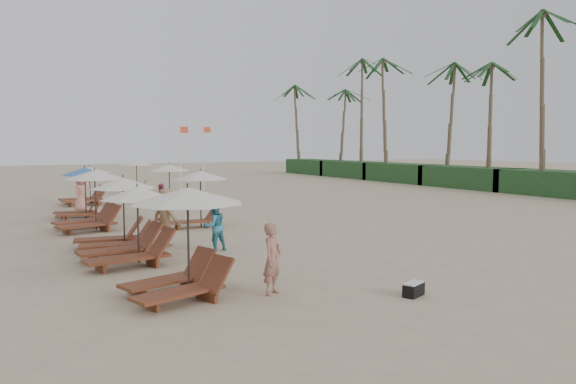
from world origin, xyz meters
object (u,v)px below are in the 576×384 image
beachgoer_near (272,259)px  beachgoer_far_b (81,193)px  inland_station_0 (197,192)px  flag_pole_near (181,156)px  lounger_station_1 (126,231)px  lounger_station_0 (178,240)px  lounger_station_2 (115,218)px  beachgoer_mid_b (167,217)px  inland_station_2 (134,172)px  duffel_bag (414,289)px  inland_station_1 (167,179)px  beachgoer_far_a (162,202)px  lounger_station_3 (88,202)px  beachgoer_mid_a (214,226)px  lounger_station_5 (84,187)px  lounger_station_4 (80,194)px

beachgoer_near → beachgoer_far_b: beachgoer_far_b is taller
inland_station_0 → flag_pole_near: 13.34m
lounger_station_1 → flag_pole_near: 19.86m
lounger_station_0 → flag_pole_near: (7.04, 22.26, 1.31)m
beachgoer_far_b → flag_pole_near: 8.71m
lounger_station_2 → beachgoer_mid_b: lounger_station_2 is taller
beachgoer_far_b → lounger_station_0: bearing=-141.2°
inland_station_2 → duffel_bag: (-0.54, -28.50, -1.27)m
inland_station_0 → inland_station_2: size_ratio=1.02×
inland_station_0 → flag_pole_near: (3.38, 12.85, 1.17)m
inland_station_1 → beachgoer_far_b: size_ratio=1.44×
inland_station_2 → beachgoer_far_b: 10.33m
inland_station_2 → beachgoer_far_a: 14.39m
inland_station_2 → lounger_station_0: bearing=-100.8°
lounger_station_3 → inland_station_1: lounger_station_3 is taller
lounger_station_2 → beachgoer_mid_a: (2.66, -1.59, -0.23)m
lounger_station_5 → inland_station_1: bearing=-37.5°
lounger_station_2 → inland_station_2: lounger_station_2 is taller
beachgoer_mid_b → flag_pole_near: flag_pole_near is taller
beachgoer_mid_a → beachgoer_far_b: (-2.18, 12.52, 0.14)m
beachgoer_near → duffel_bag: bearing=-68.9°
lounger_station_3 → duffel_bag: bearing=-69.7°
lounger_station_4 → beachgoer_far_b: bearing=81.9°
lounger_station_4 → beachgoer_mid_a: (2.58, -9.73, -0.33)m
lounger_station_2 → lounger_station_4: 8.14m
inland_station_1 → beachgoer_near: size_ratio=1.66×
lounger_station_5 → beachgoer_far_b: bearing=-101.1°
lounger_station_5 → beachgoer_mid_b: 13.94m
lounger_station_4 → beachgoer_near: bearing=-82.6°
inland_station_2 → duffel_bag: 28.54m
flag_pole_near → lounger_station_3: bearing=-122.1°
inland_station_0 → inland_station_2: same height
inland_station_0 → beachgoer_far_a: bearing=106.2°
lounger_station_0 → lounger_station_4: 14.19m
flag_pole_near → beachgoer_far_b: bearing=-141.8°
lounger_station_0 → duffel_bag: 5.16m
beachgoer_far_b → flag_pole_near: flag_pole_near is taller
beachgoer_mid_b → beachgoer_far_a: bearing=-42.0°
lounger_station_5 → lounger_station_2: bearing=-94.4°
flag_pole_near → inland_station_2: bearing=117.5°
inland_station_2 → beachgoer_near: 27.11m
lounger_station_0 → flag_pole_near: size_ratio=0.59×
lounger_station_2 → beachgoer_mid_a: size_ratio=1.66×
lounger_station_1 → lounger_station_2: size_ratio=1.04×
lounger_station_2 → flag_pole_near: bearing=66.1°
lounger_station_0 → lounger_station_4: size_ratio=1.11×
duffel_bag → lounger_station_3: bearing=110.3°
inland_station_2 → beachgoer_mid_b: 20.43m
lounger_station_2 → lounger_station_4: (0.08, 8.14, 0.10)m
lounger_station_3 → inland_station_2: bearing=71.2°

